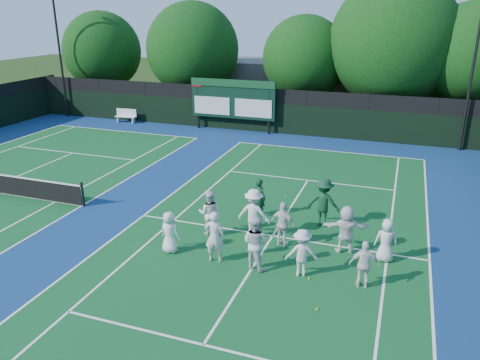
% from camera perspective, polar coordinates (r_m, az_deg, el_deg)
% --- Properties ---
extents(ground, '(120.00, 120.00, 0.00)m').
position_cam_1_polar(ground, '(16.76, 3.05, -8.31)').
color(ground, '#1C350E').
rests_on(ground, ground).
extents(court_apron, '(34.00, 32.00, 0.01)m').
position_cam_1_polar(court_apron, '(19.88, -12.94, -4.05)').
color(court_apron, navy).
rests_on(court_apron, ground).
extents(near_court, '(11.05, 23.85, 0.01)m').
position_cam_1_polar(near_court, '(17.60, 3.99, -6.81)').
color(near_court, '#105022').
rests_on(near_court, ground).
extents(back_fence, '(34.00, 0.08, 3.00)m').
position_cam_1_polar(back_fence, '(32.49, 1.03, 8.36)').
color(back_fence, black).
rests_on(back_fence, ground).
extents(scoreboard, '(6.00, 0.21, 3.55)m').
position_cam_1_polar(scoreboard, '(32.27, -0.93, 9.79)').
color(scoreboard, black).
rests_on(scoreboard, ground).
extents(clubhouse, '(18.00, 6.00, 4.00)m').
position_cam_1_polar(clubhouse, '(39.10, 10.54, 10.99)').
color(clubhouse, '#5B5B60').
rests_on(clubhouse, ground).
extents(light_pole_left, '(1.20, 0.30, 10.12)m').
position_cam_1_polar(light_pole_left, '(39.04, -21.39, 16.35)').
color(light_pole_left, black).
rests_on(light_pole_left, ground).
extents(light_pole_right, '(1.20, 0.30, 10.12)m').
position_cam_1_polar(light_pole_right, '(30.10, 26.98, 14.85)').
color(light_pole_right, black).
rests_on(light_pole_right, ground).
extents(bench, '(1.62, 0.53, 1.01)m').
position_cam_1_polar(bench, '(36.16, -13.72, 7.69)').
color(bench, white).
rests_on(bench, ground).
extents(tree_a, '(6.33, 6.33, 7.91)m').
position_cam_1_polar(tree_a, '(41.46, -16.21, 14.65)').
color(tree_a, black).
rests_on(tree_a, ground).
extents(tree_b, '(7.06, 7.06, 8.63)m').
position_cam_1_polar(tree_b, '(37.31, -5.51, 15.32)').
color(tree_b, black).
rests_on(tree_b, ground).
extents(tree_c, '(5.96, 5.96, 7.69)m').
position_cam_1_polar(tree_c, '(34.61, 8.15, 14.25)').
color(tree_c, black).
rests_on(tree_c, ground).
extents(tree_d, '(8.51, 8.51, 10.19)m').
position_cam_1_polar(tree_d, '(33.83, 18.46, 15.30)').
color(tree_d, black).
rests_on(tree_d, ground).
extents(tree_e, '(6.49, 6.49, 8.58)m').
position_cam_1_polar(tree_e, '(34.07, 26.71, 13.32)').
color(tree_e, black).
rests_on(tree_e, ground).
extents(tennis_ball_1, '(0.07, 0.07, 0.07)m').
position_cam_1_polar(tennis_ball_1, '(19.86, 7.37, -3.61)').
color(tennis_ball_1, '#D3E51B').
rests_on(tennis_ball_1, ground).
extents(tennis_ball_2, '(0.07, 0.07, 0.07)m').
position_cam_1_polar(tennis_ball_2, '(13.80, 9.37, -15.27)').
color(tennis_ball_2, '#D3E51B').
rests_on(tennis_ball_2, ground).
extents(tennis_ball_4, '(0.07, 0.07, 0.07)m').
position_cam_1_polar(tennis_ball_4, '(21.11, 5.60, -2.06)').
color(tennis_ball_4, '#D3E51B').
rests_on(tennis_ball_4, ground).
extents(tennis_ball_5, '(0.07, 0.07, 0.07)m').
position_cam_1_polar(tennis_ball_5, '(15.11, 8.41, -11.80)').
color(tennis_ball_5, '#D3E51B').
rests_on(tennis_ball_5, ground).
extents(player_front_0, '(0.79, 0.57, 1.50)m').
position_cam_1_polar(player_front_0, '(16.35, -8.59, -6.31)').
color(player_front_0, white).
rests_on(player_front_0, ground).
extents(player_front_1, '(0.74, 0.56, 1.81)m').
position_cam_1_polar(player_front_1, '(15.56, -3.12, -6.92)').
color(player_front_1, silver).
rests_on(player_front_1, ground).
extents(player_front_2, '(1.06, 0.94, 1.83)m').
position_cam_1_polar(player_front_2, '(15.15, 1.91, -7.65)').
color(player_front_2, silver).
rests_on(player_front_2, ground).
extents(player_front_3, '(1.15, 0.85, 1.58)m').
position_cam_1_polar(player_front_3, '(14.93, 7.53, -8.80)').
color(player_front_3, silver).
rests_on(player_front_3, ground).
extents(player_front_4, '(0.95, 0.50, 1.54)m').
position_cam_1_polar(player_front_4, '(14.71, 14.92, -9.93)').
color(player_front_4, white).
rests_on(player_front_4, ground).
extents(player_back_0, '(0.98, 0.85, 1.74)m').
position_cam_1_polar(player_back_0, '(17.40, -3.74, -4.02)').
color(player_back_0, white).
rests_on(player_back_0, ground).
extents(player_back_1, '(1.21, 0.70, 1.88)m').
position_cam_1_polar(player_back_1, '(17.15, 1.69, -4.09)').
color(player_back_1, white).
rests_on(player_back_1, ground).
extents(player_back_2, '(1.04, 0.63, 1.65)m').
position_cam_1_polar(player_back_2, '(16.64, 5.27, -5.40)').
color(player_back_2, silver).
rests_on(player_back_2, ground).
extents(player_back_3, '(1.67, 0.89, 1.72)m').
position_cam_1_polar(player_back_3, '(16.54, 12.81, -5.87)').
color(player_back_3, white).
rests_on(player_back_3, ground).
extents(player_back_4, '(0.79, 0.55, 1.52)m').
position_cam_1_polar(player_back_4, '(16.35, 17.38, -7.04)').
color(player_back_4, silver).
rests_on(player_back_4, ground).
extents(coach_left, '(0.68, 0.57, 1.60)m').
position_cam_1_polar(coach_left, '(18.94, 2.38, -2.15)').
color(coach_left, '#0E331C').
rests_on(coach_left, ground).
extents(coach_right, '(1.27, 0.74, 1.94)m').
position_cam_1_polar(coach_right, '(18.30, 10.15, -2.71)').
color(coach_right, '#103C22').
rests_on(coach_right, ground).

